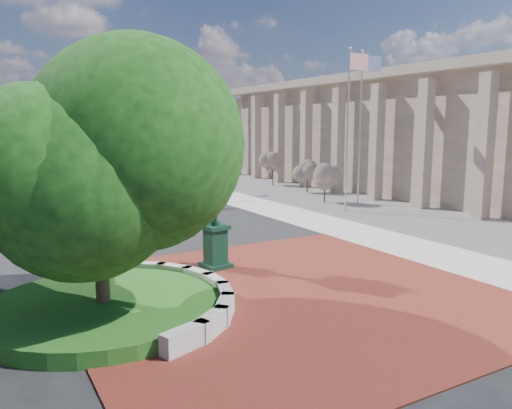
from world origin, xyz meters
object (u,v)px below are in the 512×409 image
(post_clock, at_px, (215,183))
(flagpole_a, at_px, (348,129))
(flagpole_b, at_px, (360,127))
(street_lamp_far, at_px, (52,120))
(street_lamp_near, at_px, (111,116))
(parked_car, at_px, (96,166))

(post_clock, bearing_deg, flagpole_a, 30.76)
(post_clock, distance_m, flagpole_b, 16.57)
(flagpole_b, distance_m, street_lamp_far, 33.83)
(flagpole_a, bearing_deg, street_lamp_near, 118.22)
(post_clock, xyz_separation_m, flagpole_b, (13.98, 8.70, 1.88))
(parked_car, distance_m, flagpole_b, 31.69)
(parked_car, xyz_separation_m, flagpole_a, (7.23, -31.77, 4.00))
(post_clock, relative_size, street_lamp_far, 0.58)
(flagpole_b, bearing_deg, street_lamp_near, 127.90)
(street_lamp_near, relative_size, street_lamp_far, 1.03)
(flagpole_b, bearing_deg, parked_car, 108.21)
(parked_car, bearing_deg, street_lamp_far, 140.71)
(flagpole_a, xyz_separation_m, street_lamp_far, (-11.21, 32.80, 0.74))
(flagpole_b, relative_size, street_lamp_near, 0.99)
(flagpole_b, height_order, street_lamp_near, street_lamp_near)
(street_lamp_far, bearing_deg, flagpole_a, -71.13)
(parked_car, height_order, flagpole_a, flagpole_a)
(street_lamp_far, bearing_deg, flagpole_b, -65.93)
(post_clock, distance_m, parked_car, 38.84)
(post_clock, xyz_separation_m, street_lamp_near, (2.34, 23.65, 2.65))
(post_clock, distance_m, street_lamp_near, 23.91)
(flagpole_a, bearing_deg, parked_car, 102.82)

